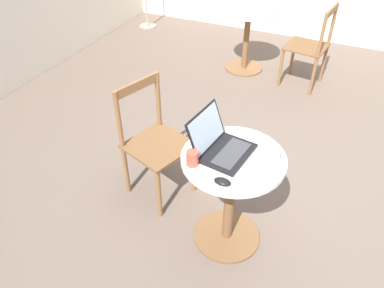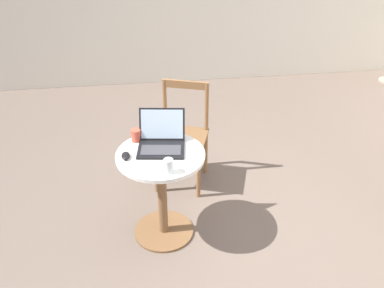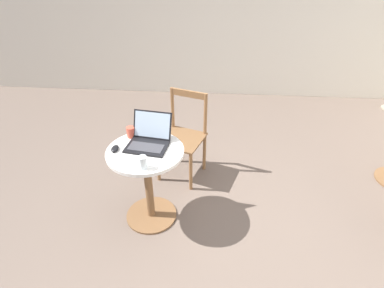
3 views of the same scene
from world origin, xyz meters
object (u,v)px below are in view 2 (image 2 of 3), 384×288
Objects in this scene: laptop at (161,141)px; drinking_glass at (169,166)px; chair_near_back at (182,136)px; mouse at (126,156)px; cafe_table_near at (162,180)px; mug at (136,135)px.

laptop is 3.64× the size of drinking_glass.
mouse is (-0.48, -0.72, 0.30)m from chair_near_back.
cafe_table_near is at bearing 4.54° from mouse.
mouse is 0.96× the size of drinking_glass.
drinking_glass is (0.20, -0.44, 0.00)m from mug.
cafe_table_near is 0.39m from mug.
chair_near_back is (0.24, 0.70, -0.04)m from cafe_table_near.
chair_near_back is 2.48× the size of laptop.
cafe_table_near is 0.30m from laptop.
chair_near_back reaches higher than cafe_table_near.
chair_near_back is at bearing 56.01° from mouse.
drinking_glass is (0.28, -0.22, 0.04)m from mouse.
mug is at bearing 148.23° from laptop.
mouse is at bearing -157.47° from laptop.
mouse is at bearing -175.46° from cafe_table_near.
cafe_table_near is 7.57× the size of mouse.
laptop reaches higher than drinking_glass.
laptop is 3.42× the size of mug.
mug is at bearing 69.25° from mouse.
chair_near_back is at bearing 51.19° from mug.
drinking_glass is (-0.20, -0.94, 0.34)m from chair_near_back.
drinking_glass reaches higher than mouse.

